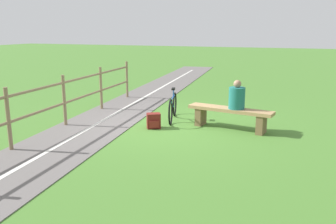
{
  "coord_description": "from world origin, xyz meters",
  "views": [
    {
      "loc": [
        -3.3,
        8.08,
        2.35
      ],
      "look_at": [
        -0.84,
        1.81,
        0.8
      ],
      "focal_mm": 38.42,
      "sensor_mm": 36.0,
      "label": 1
    }
  ],
  "objects_px": {
    "bench": "(230,114)",
    "bicycle": "(173,107)",
    "backpack": "(154,121)",
    "person_seated": "(237,97)"
  },
  "relations": [
    {
      "from": "bench",
      "to": "backpack",
      "type": "xyz_separation_m",
      "value": [
        1.73,
        0.6,
        -0.18
      ]
    },
    {
      "from": "bicycle",
      "to": "backpack",
      "type": "height_order",
      "value": "bicycle"
    },
    {
      "from": "person_seated",
      "to": "bicycle",
      "type": "height_order",
      "value": "person_seated"
    },
    {
      "from": "person_seated",
      "to": "backpack",
      "type": "height_order",
      "value": "person_seated"
    },
    {
      "from": "bench",
      "to": "bicycle",
      "type": "distance_m",
      "value": 1.6
    },
    {
      "from": "backpack",
      "to": "bicycle",
      "type": "bearing_deg",
      "value": -99.87
    },
    {
      "from": "bench",
      "to": "person_seated",
      "type": "relative_size",
      "value": 3.06
    },
    {
      "from": "bicycle",
      "to": "person_seated",
      "type": "bearing_deg",
      "value": 65.09
    },
    {
      "from": "backpack",
      "to": "bench",
      "type": "bearing_deg",
      "value": -160.88
    },
    {
      "from": "person_seated",
      "to": "bench",
      "type": "bearing_deg",
      "value": -0.0
    }
  ]
}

